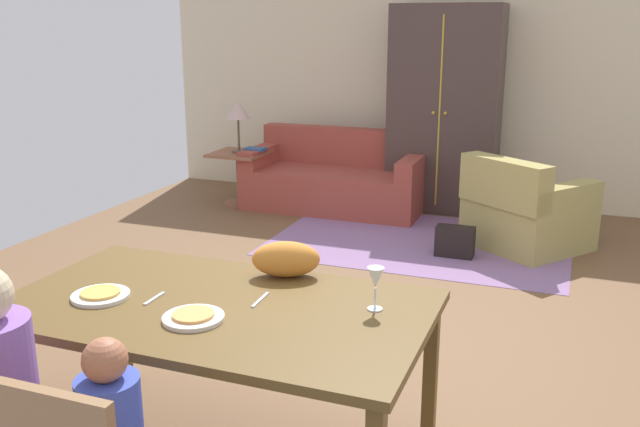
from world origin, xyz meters
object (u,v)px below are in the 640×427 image
table_lamp (238,112)px  book_lower (254,151)px  wine_glass (376,280)px  handbag (455,242)px  side_table (240,171)px  person_man (7,416)px  couch (336,180)px  book_upper (255,149)px  dining_table (216,318)px  armoire (445,110)px  plate_near_child (193,318)px  plate_near_man (101,296)px  cat (286,259)px  armchair (525,213)px

table_lamp → book_lower: bearing=9.8°
wine_glass → handbag: 3.12m
handbag → side_table: bearing=160.1°
person_man → table_lamp: bearing=107.4°
couch → book_upper: couch is taller
dining_table → book_upper: size_ratio=8.25×
armoire → book_upper: bearing=-161.9°
plate_near_child → couch: bearing=102.4°
armoire → handbag: 1.83m
plate_near_man → cat: size_ratio=0.78×
armoire → wine_glass: bearing=-82.5°
plate_near_child → armchair: (1.00, 3.84, -0.45)m
book_upper → couch: bearing=16.7°
dining_table → side_table: bearing=116.1°
plate_near_man → armchair: bearing=68.4°
book_lower → wine_glass: bearing=-57.7°
plate_near_child → book_upper: (-1.82, 4.29, -0.15)m
cat → wine_glass: bearing=-45.3°
person_man → handbag: size_ratio=3.47×
person_man → cat: 1.32m
person_man → armoire: armoire is taller
armoire → handbag: (0.42, -1.53, -0.92)m
plate_near_man → plate_near_child: bearing=-6.9°
plate_near_child → side_table: 4.75m
plate_near_child → handbag: size_ratio=0.78×
handbag → couch: bearing=141.9°
dining_table → side_table: size_ratio=3.13×
plate_near_man → side_table: plate_near_man is taller
armoire → book_upper: armoire is taller
plate_near_child → table_lamp: (-2.01, 4.28, 0.24)m
cat → table_lamp: table_lamp is taller
couch → wine_glass: bearing=-68.5°
dining_table → armoire: bearing=89.3°
dining_table → book_lower: bearing=114.0°
person_man → armchair: size_ratio=0.93×
couch → handbag: bearing=-38.1°
armchair → side_table: 3.04m
person_man → cat: bearing=59.5°
plate_near_child → cat: cat is taller
plate_near_child → plate_near_man: bearing=173.1°
armoire → table_lamp: size_ratio=3.89×
cat → book_lower: size_ratio=1.45×
plate_near_man → plate_near_child: 0.50m
cat → armoire: size_ratio=0.15×
book_upper → handbag: (2.30, -0.91, -0.49)m
plate_near_man → book_upper: (-1.32, 4.23, -0.15)m
dining_table → couch: bearing=102.8°
armchair → table_lamp: size_ratio=2.21×
plate_near_child → side_table: bearing=115.1°
book_lower → handbag: size_ratio=0.69×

